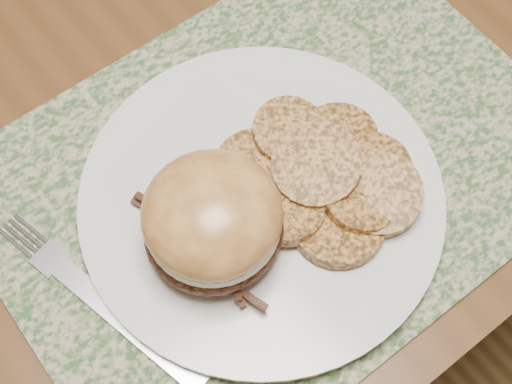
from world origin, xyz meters
The scene contains 7 objects.
ground centered at (0.00, 0.00, 0.00)m, with size 3.50×3.50×0.00m, color brown.
dining_table centered at (0.00, 0.00, 0.67)m, with size 1.50×0.90×0.75m.
placemat centered at (-0.06, -0.26, 0.75)m, with size 0.45×0.33×0.00m, color #34562C.
dinner_plate centered at (-0.09, -0.27, 0.76)m, with size 0.26×0.26×0.02m, color silver.
pork_sandwich centered at (-0.14, -0.28, 0.81)m, with size 0.11×0.11×0.08m.
roasted_potatoes centered at (-0.04, -0.29, 0.78)m, with size 0.14×0.17×0.04m.
fork centered at (-0.23, -0.26, 0.76)m, with size 0.06×0.19×0.00m.
Camera 1 is at (-0.23, -0.45, 1.25)m, focal length 50.00 mm.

